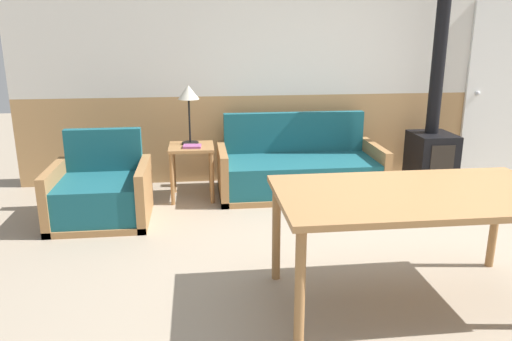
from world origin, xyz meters
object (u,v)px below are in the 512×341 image
at_px(armchair, 101,195).
at_px(side_table, 192,156).
at_px(dining_table, 417,202).
at_px(wood_stove, 433,130).
at_px(couch, 299,171).
at_px(table_lamp, 189,97).

xyz_separation_m(armchair, side_table, (0.85, 0.55, 0.21)).
bearing_deg(armchair, side_table, 17.89).
relative_size(dining_table, wood_stove, 0.72).
distance_m(side_table, wood_stove, 2.70).
distance_m(couch, dining_table, 2.38).
bearing_deg(dining_table, table_lamp, 121.27).
bearing_deg(couch, wood_stove, 2.25).
relative_size(side_table, wood_stove, 0.23).
xyz_separation_m(couch, side_table, (-1.16, -0.03, 0.21)).
height_order(side_table, wood_stove, wood_stove).
bearing_deg(wood_stove, side_table, -178.03).
height_order(armchair, wood_stove, wood_stove).
bearing_deg(dining_table, wood_stove, 62.04).
relative_size(couch, side_table, 3.07).
height_order(couch, armchair, couch).
xyz_separation_m(couch, armchair, (-2.01, -0.58, -0.00)).
bearing_deg(table_lamp, couch, -2.39).
bearing_deg(table_lamp, wood_stove, 0.24).
distance_m(couch, side_table, 1.18).
relative_size(couch, table_lamp, 2.84).
distance_m(armchair, table_lamp, 1.33).
bearing_deg(armchair, table_lamp, 21.91).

